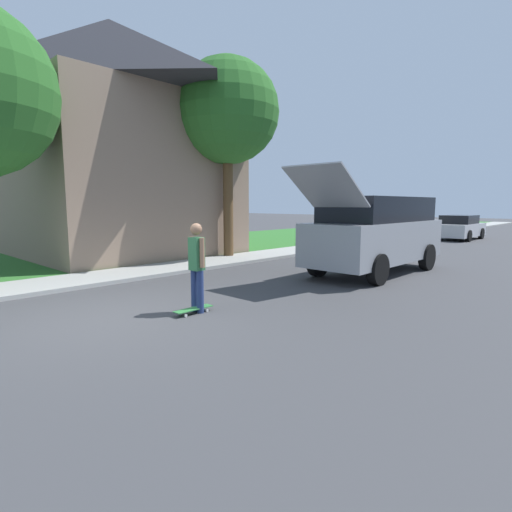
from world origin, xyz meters
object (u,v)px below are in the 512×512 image
lawn_tree_far (227,112)px  suv_parked (377,232)px  skateboard (193,309)px  car_down_street (459,228)px  skateboarder (197,263)px

lawn_tree_far → suv_parked: 6.86m
skateboard → car_down_street: bearing=94.2°
suv_parked → car_down_street: bearing=97.7°
skateboarder → car_down_street: bearing=94.2°
skateboarder → skateboard: size_ratio=2.12×
suv_parked → lawn_tree_far: bearing=-172.1°
lawn_tree_far → car_down_street: bearing=75.7°
car_down_street → skateboard: car_down_street is taller
car_down_street → skateboard: 20.01m
skateboarder → skateboard: (0.03, -0.12, -0.83)m
suv_parked → skateboard: size_ratio=7.52×
lawn_tree_far → skateboarder: lawn_tree_far is taller
skateboarder → skateboard: skateboarder is taller
car_down_street → skateboard: (1.48, -19.95, -0.59)m
suv_parked → car_down_street: suv_parked is taller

